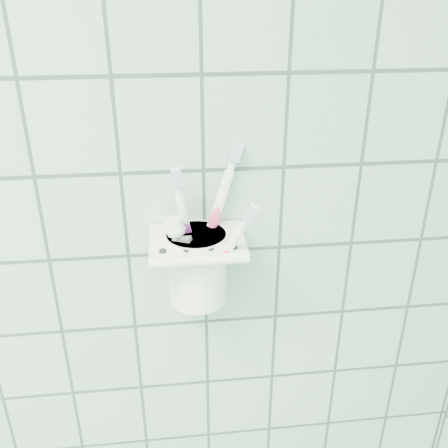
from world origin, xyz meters
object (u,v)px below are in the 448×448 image
cup (197,265)px  toothbrush_orange (196,241)px  holder_bracket (197,243)px  toothbrush_blue (189,221)px  toothbrush_pink (194,228)px  toothpaste_tube (196,255)px

cup → toothbrush_orange: toothbrush_orange is taller
holder_bracket → toothbrush_blue: toothbrush_blue is taller
cup → toothbrush_blue: size_ratio=0.47×
cup → toothbrush_blue: (-0.01, 0.01, 0.06)m
toothbrush_orange → toothbrush_pink: bearing=101.5°
toothbrush_pink → toothbrush_orange: 0.03m
toothbrush_blue → holder_bracket: bearing=-39.5°
holder_bracket → cup: same height
toothbrush_blue → toothbrush_orange: 0.03m
toothbrush_pink → toothbrush_blue: toothbrush_blue is taller
toothbrush_orange → toothpaste_tube: 0.02m
holder_bracket → toothbrush_pink: (-0.00, 0.02, 0.01)m
holder_bracket → toothpaste_tube: bearing=-100.3°
holder_bracket → toothpaste_tube: toothpaste_tube is taller
toothpaste_tube → cup: bearing=107.1°
holder_bracket → toothbrush_orange: 0.01m
toothbrush_blue → toothpaste_tube: bearing=-64.4°
toothpaste_tube → holder_bracket: bearing=103.6°
holder_bracket → toothbrush_blue: bearing=129.9°
toothbrush_blue → cup: bearing=-27.8°
toothbrush_blue → toothbrush_orange: size_ratio=1.23×
holder_bracket → toothbrush_pink: bearing=94.4°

